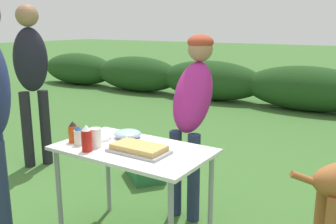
% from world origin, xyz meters
% --- Properties ---
extents(shrub_hedge, '(14.40, 0.90, 0.84)m').
position_xyz_m(shrub_hedge, '(-0.00, 5.28, 0.42)').
color(shrub_hedge, '#1E4219').
rests_on(shrub_hedge, ground).
extents(folding_table, '(1.10, 0.64, 0.74)m').
position_xyz_m(folding_table, '(0.00, 0.00, 0.66)').
color(folding_table, silver).
rests_on(folding_table, ground).
extents(food_tray, '(0.41, 0.22, 0.06)m').
position_xyz_m(food_tray, '(0.10, -0.06, 0.77)').
color(food_tray, '#9E9EA3').
rests_on(food_tray, folding_table).
extents(plate_stack, '(0.22, 0.22, 0.02)m').
position_xyz_m(plate_stack, '(-0.35, 0.01, 0.75)').
color(plate_stack, white).
rests_on(plate_stack, folding_table).
extents(mixing_bowl, '(0.21, 0.21, 0.06)m').
position_xyz_m(mixing_bowl, '(-0.18, 0.17, 0.77)').
color(mixing_bowl, '#99B2CC').
rests_on(mixing_bowl, folding_table).
extents(paper_cup_stack, '(0.08, 0.08, 0.14)m').
position_xyz_m(paper_cup_stack, '(-0.24, -0.13, 0.81)').
color(paper_cup_stack, white).
rests_on(paper_cup_stack, folding_table).
extents(hot_sauce_bottle, '(0.07, 0.07, 0.16)m').
position_xyz_m(hot_sauce_bottle, '(-0.45, -0.13, 0.82)').
color(hot_sauce_bottle, '#CC4214').
rests_on(hot_sauce_bottle, folding_table).
extents(ketchup_bottle, '(0.07, 0.07, 0.19)m').
position_xyz_m(ketchup_bottle, '(-0.22, -0.23, 0.83)').
color(ketchup_bottle, red).
rests_on(ketchup_bottle, folding_table).
extents(mayo_bottle, '(0.07, 0.07, 0.14)m').
position_xyz_m(mayo_bottle, '(-0.37, -0.16, 0.81)').
color(mayo_bottle, silver).
rests_on(mayo_bottle, folding_table).
extents(standing_person_in_navy_coat, '(0.34, 0.45, 1.52)m').
position_xyz_m(standing_person_in_navy_coat, '(0.13, 0.63, 0.96)').
color(standing_person_in_navy_coat, '#232D4C').
rests_on(standing_person_in_navy_coat, ground).
extents(standing_person_in_gray_fleece, '(0.40, 0.44, 1.81)m').
position_xyz_m(standing_person_in_gray_fleece, '(-1.92, 0.66, 1.10)').
color(standing_person_in_gray_fleece, black).
rests_on(standing_person_in_gray_fleece, ground).
extents(cooler_box, '(0.58, 0.55, 0.34)m').
position_xyz_m(cooler_box, '(-0.65, 1.02, 0.17)').
color(cooler_box, '#286B3D').
rests_on(cooler_box, ground).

